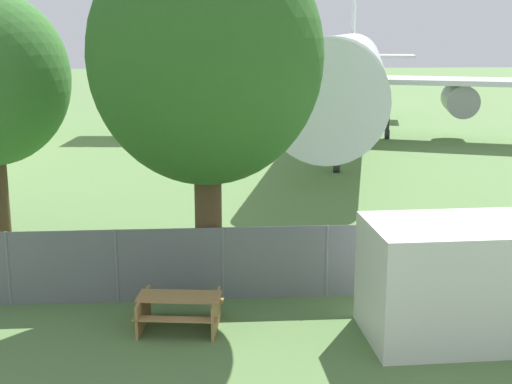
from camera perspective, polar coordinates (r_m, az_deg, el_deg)
name	(u,v)px	position (r m, az deg, el deg)	size (l,w,h in m)	color
perimeter_fence	(223,264)	(17.35, -2.67, -5.76)	(56.07, 0.07, 1.82)	slate
airplane	(346,72)	(42.75, 7.24, 9.54)	(30.65, 38.75, 12.56)	silver
portable_cabin	(483,280)	(15.98, 17.74, -6.71)	(5.04, 2.62, 2.52)	silver
picnic_bench_near_cabin	(179,308)	(15.94, -6.15, -9.19)	(1.99, 1.63, 0.76)	#A37A47
tree_behind_benches	(206,57)	(16.91, -4.03, 10.70)	(5.51, 5.51, 8.88)	#4C3823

